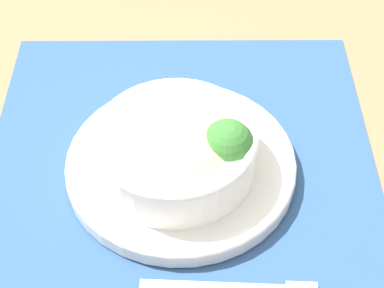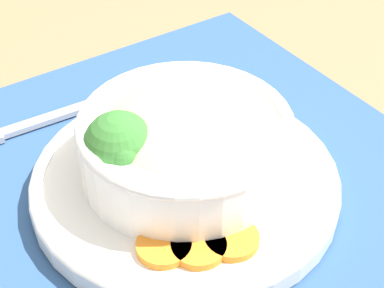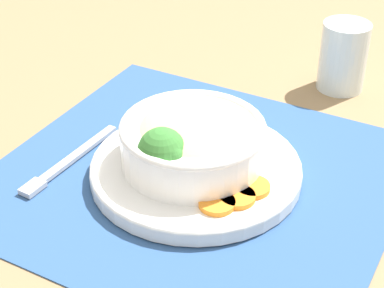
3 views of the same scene
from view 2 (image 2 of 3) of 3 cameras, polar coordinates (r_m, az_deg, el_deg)
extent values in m
plane|color=#8C704C|center=(0.58, -0.60, -4.41)|extent=(4.00, 4.00, 0.00)
cube|color=#2D5184|center=(0.58, -0.61, -4.26)|extent=(0.55, 0.53, 0.00)
cylinder|color=white|center=(0.57, -0.61, -3.54)|extent=(0.27, 0.27, 0.02)
torus|color=white|center=(0.57, -0.62, -2.95)|extent=(0.27, 0.27, 0.01)
cylinder|color=white|center=(0.56, -0.58, -0.29)|extent=(0.18, 0.18, 0.05)
torus|color=white|center=(0.54, -0.60, 1.86)|extent=(0.19, 0.19, 0.01)
ellipsoid|color=beige|center=(0.55, -0.59, 0.77)|extent=(0.15, 0.15, 0.06)
cylinder|color=#84AD5B|center=(0.55, -6.22, -3.00)|extent=(0.03, 0.03, 0.02)
sphere|color=#387A33|center=(0.53, -6.48, -0.20)|extent=(0.06, 0.06, 0.06)
sphere|color=#387A33|center=(0.51, -6.12, -1.06)|extent=(0.03, 0.03, 0.03)
sphere|color=#387A33|center=(0.54, -6.92, 1.08)|extent=(0.02, 0.02, 0.02)
cylinder|color=orange|center=(0.51, -2.52, -9.04)|extent=(0.04, 0.04, 0.01)
cylinder|color=orange|center=(0.50, 0.61, -9.11)|extent=(0.04, 0.04, 0.01)
cylinder|color=orange|center=(0.51, 3.56, -8.43)|extent=(0.04, 0.04, 0.01)
cube|color=#B7B7BC|center=(0.67, -11.77, 2.51)|extent=(0.04, 0.18, 0.01)
camera|label=1|loc=(0.90, -29.50, 48.41)|focal=60.00mm
camera|label=3|loc=(0.38, -121.47, -5.55)|focal=60.00mm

